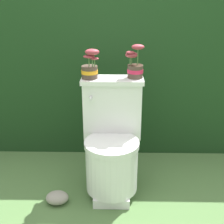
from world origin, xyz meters
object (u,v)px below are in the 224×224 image
at_px(toilet, 112,146).
at_px(potted_plant_left, 90,68).
at_px(garden_stone, 57,198).
at_px(potted_plant_midleft, 135,66).

height_order(toilet, potted_plant_left, potted_plant_left).
height_order(potted_plant_left, garden_stone, potted_plant_left).
bearing_deg(potted_plant_midleft, garden_stone, -148.92).
height_order(toilet, garden_stone, toilet).
height_order(potted_plant_left, potted_plant_midleft, potted_plant_midleft).
bearing_deg(potted_plant_midleft, toilet, -135.87).
bearing_deg(garden_stone, potted_plant_left, 52.32).
distance_m(toilet, potted_plant_left, 0.57).
bearing_deg(potted_plant_left, toilet, -38.84).
bearing_deg(toilet, potted_plant_midleft, 44.13).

